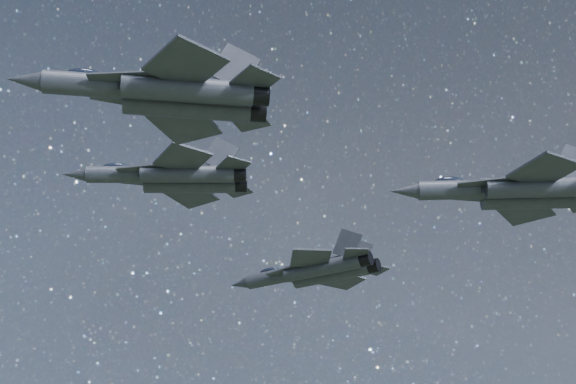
# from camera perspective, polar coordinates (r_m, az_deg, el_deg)

# --- Properties ---
(jet_lead) EXTENTS (18.09, 12.47, 4.54)m
(jet_lead) POSITION_cam_1_polar(r_m,az_deg,el_deg) (74.97, -8.13, 1.08)
(jet_lead) COLOR #2C2F38
(jet_left) EXTENTS (17.51, 11.76, 4.42)m
(jet_left) POSITION_cam_1_polar(r_m,az_deg,el_deg) (82.35, 1.94, -5.63)
(jet_left) COLOR #2C2F38
(jet_right) EXTENTS (18.58, 12.49, 4.69)m
(jet_right) POSITION_cam_1_polar(r_m,az_deg,el_deg) (56.11, -8.63, 6.95)
(jet_right) COLOR #2C2F38
(jet_slot) EXTENTS (19.60, 13.66, 4.93)m
(jet_slot) POSITION_cam_1_polar(r_m,az_deg,el_deg) (72.92, 16.12, 0.07)
(jet_slot) COLOR #2C2F38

